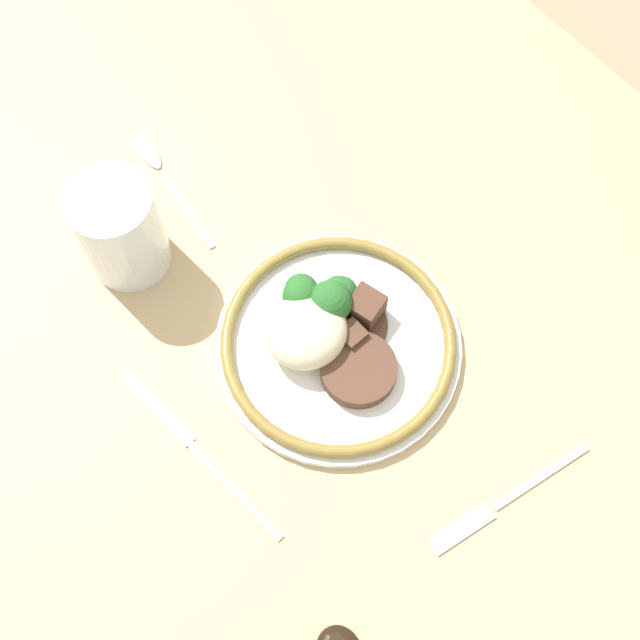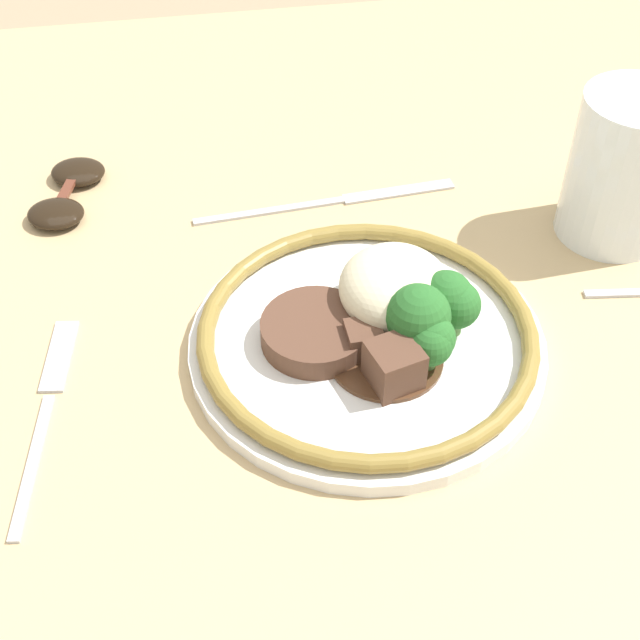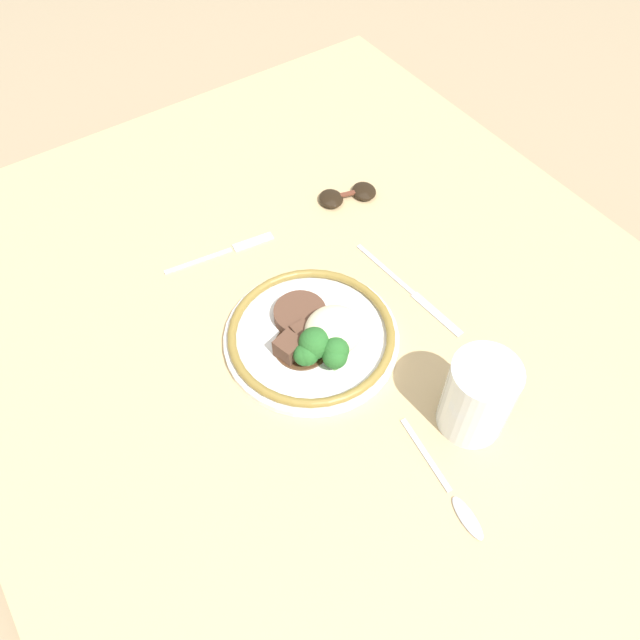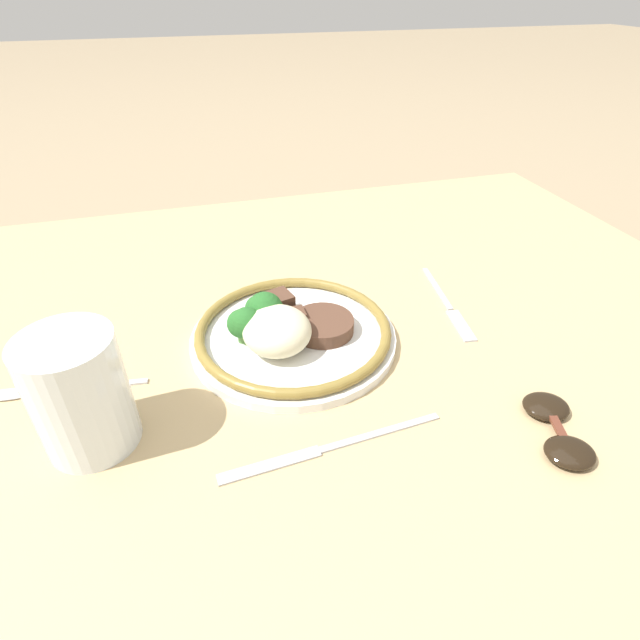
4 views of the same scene
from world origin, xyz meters
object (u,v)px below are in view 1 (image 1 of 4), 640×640
juice_glass (121,232)px  knife (195,448)px  plate (333,337)px  spoon (157,164)px  fork (496,507)px

juice_glass → knife: size_ratio=0.53×
plate → spoon: plate is taller
plate → knife: (0.00, 0.17, -0.02)m
knife → fork: bearing=-145.7°
juice_glass → knife: (-0.20, 0.07, -0.05)m
plate → knife: bearing=88.8°
fork → knife: (0.22, 0.18, 0.00)m
fork → juice_glass: bearing=-68.0°
juice_glass → knife: juice_glass is taller
plate → juice_glass: juice_glass is taller
juice_glass → plate: bearing=-155.3°
knife → spoon: size_ratio=1.29×
plate → fork: plate is taller
plate → knife: size_ratio=1.11×
juice_glass → fork: juice_glass is taller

